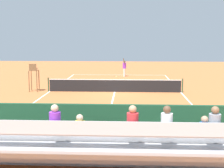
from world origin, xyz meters
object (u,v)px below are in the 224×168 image
tennis_net (115,85)px  tennis_player (124,67)px  courtside_bench (148,140)px  tennis_ball_near (109,80)px  equipment_bag (106,151)px  umpire_chair (34,74)px  bleacher_stand (96,149)px  tennis_racket (116,76)px

tennis_net → tennis_player: size_ratio=5.35×
courtside_bench → tennis_player: bearing=-87.1°
tennis_net → tennis_ball_near: 6.94m
tennis_net → tennis_ball_near: size_ratio=156.06×
equipment_bag → tennis_player: tennis_player is taller
equipment_bag → tennis_ball_near: 20.31m
umpire_chair → courtside_bench: 15.44m
bleacher_stand → tennis_racket: (0.41, -25.03, -0.96)m
umpire_chair → tennis_racket: size_ratio=3.65×
umpire_chair → tennis_racket: bearing=-121.4°
courtside_bench → tennis_racket: 23.00m
tennis_net → bleacher_stand: (-0.13, 15.40, 0.47)m
umpire_chair → tennis_racket: 11.43m
bleacher_stand → equipment_bag: (-0.15, -2.00, -0.80)m
tennis_player → bleacher_stand: bearing=88.9°
umpire_chair → equipment_bag: (-6.48, 13.33, -1.13)m
courtside_bench → tennis_net: bearing=-82.4°
tennis_racket → tennis_ball_near: bearing=79.2°
tennis_player → tennis_ball_near: tennis_player is taller
umpire_chair → tennis_racket: umpire_chair is taller
tennis_player → tennis_ball_near: (1.41, 2.76, -0.98)m
tennis_racket → courtside_bench: bearing=95.1°
umpire_chair → tennis_racket: (-5.91, -9.70, -1.30)m
bleacher_stand → tennis_ball_near: size_ratio=137.27×
umpire_chair → tennis_player: umpire_chair is taller
courtside_bench → equipment_bag: (1.49, 0.13, -0.38)m
umpire_chair → tennis_player: bearing=-125.0°
bleacher_stand → courtside_bench: bearing=-127.6°
courtside_bench → bleacher_stand: bearing=52.4°
umpire_chair → tennis_ball_near: umpire_chair is taller
tennis_net → equipment_bag: size_ratio=11.44×
tennis_player → tennis_racket: (0.88, 0.02, -1.00)m
tennis_net → equipment_bag: tennis_net is taller
courtside_bench → umpire_chair: bearing=-58.9°
courtside_bench → tennis_ball_near: (2.58, -20.15, -0.53)m
tennis_player → courtside_bench: bearing=92.9°
courtside_bench → tennis_ball_near: bearing=-82.7°
equipment_bag → bleacher_stand: bearing=85.7°
courtside_bench → equipment_bag: courtside_bench is taller
tennis_net → equipment_bag: (-0.28, 13.40, -0.32)m
tennis_player → tennis_racket: 1.33m
bleacher_stand → courtside_bench: 2.72m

